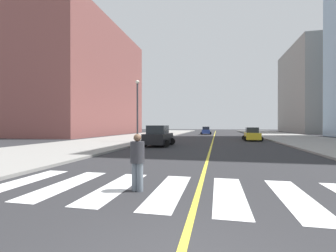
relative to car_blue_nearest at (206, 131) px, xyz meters
The scene contains 10 objects.
sidewalk_kerb_west 30.02m from the car_blue_nearest, 110.22° to the right, with size 10.00×120.00×0.15m, color gray.
crosswalk_paint 44.21m from the car_blue_nearest, 87.63° to the right, with size 13.50×4.00×0.01m.
lane_divider_paint 8.41m from the car_blue_nearest, 77.38° to the right, with size 0.16×80.00×0.01m, color yellow.
parking_garage_concrete 37.26m from the car_blue_nearest, 30.98° to the left, with size 18.00×24.00×23.03m, color gray.
low_rise_brick_west 28.58m from the car_blue_nearest, 167.53° to the right, with size 16.00×32.00×22.70m, color brown.
car_blue_nearest is the anchor object (origin of this frame).
car_black_second 29.33m from the car_blue_nearest, 96.35° to the right, with size 2.82×4.49×2.00m.
car_yellow_third 20.54m from the car_blue_nearest, 70.65° to the right, with size 2.49×3.92×1.73m.
pedestrian_crossing 44.42m from the car_blue_nearest, 90.04° to the right, with size 0.44×0.44×1.77m.
street_lamp 26.39m from the car_blue_nearest, 104.96° to the right, with size 0.44×0.44×7.14m.
Camera 1 is at (0.56, -3.15, 2.05)m, focal length 25.08 mm.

